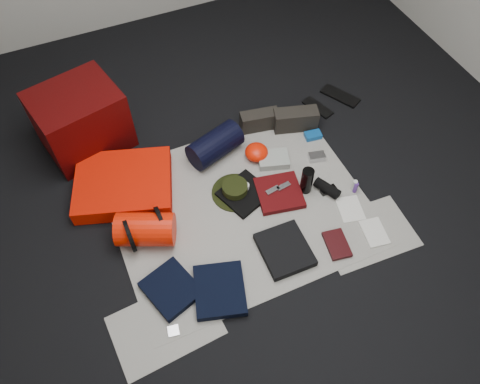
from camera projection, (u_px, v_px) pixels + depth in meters
name	position (u px, v px, depth m)	size (l,w,h in m)	color
floor	(240.00, 209.00, 3.06)	(4.50, 4.50, 0.02)	black
newspaper_mat	(240.00, 208.00, 3.05)	(1.60, 1.30, 0.01)	#B3B0A5
newspaper_sheet_front_left	(165.00, 325.00, 2.60)	(0.58, 0.40, 0.00)	#B3B0A5
newspaper_sheet_front_right	(367.00, 233.00, 2.94)	(0.58, 0.40, 0.00)	#B3B0A5
red_cabinet	(81.00, 120.00, 3.20)	(0.55, 0.46, 0.46)	#440505
sleeping_pad	(124.00, 184.00, 3.09)	(0.62, 0.51, 0.11)	red
stuff_sack	(146.00, 229.00, 2.83)	(0.21, 0.21, 0.35)	red
sack_strap_left	(129.00, 235.00, 2.81)	(0.22, 0.22, 0.03)	black
sack_strap_right	(161.00, 223.00, 2.85)	(0.22, 0.22, 0.03)	black
navy_duffel	(215.00, 145.00, 3.23)	(0.20, 0.20, 0.38)	black
boonie_brim	(235.00, 192.00, 3.12)	(0.31, 0.31, 0.01)	black
boonie_crown	(235.00, 189.00, 3.08)	(0.17, 0.17, 0.07)	black
hiking_boot_left	(260.00, 120.00, 3.41)	(0.28, 0.10, 0.14)	black
hiking_boot_right	(296.00, 119.00, 3.40)	(0.32, 0.12, 0.16)	black
flip_flop_left	(318.00, 107.00, 3.58)	(0.09, 0.25, 0.01)	black
flip_flop_right	(340.00, 96.00, 3.65)	(0.11, 0.30, 0.02)	black
trousers_navy_a	(171.00, 289.00, 2.70)	(0.26, 0.30, 0.05)	black
trousers_navy_b	(220.00, 290.00, 2.69)	(0.29, 0.33, 0.05)	black
trousers_charcoal	(285.00, 250.00, 2.84)	(0.28, 0.32, 0.05)	black
black_tshirt	(244.00, 194.00, 3.10)	(0.29, 0.27, 0.03)	black
red_shirt	(279.00, 193.00, 3.09)	(0.29, 0.29, 0.04)	#4A0809
orange_stuff_sack	(256.00, 152.00, 3.25)	(0.16, 0.16, 0.11)	red
first_aid_pouch	(273.00, 159.00, 3.25)	(0.21, 0.16, 0.05)	gray
water_bottle	(307.00, 181.00, 3.05)	(0.08, 0.08, 0.20)	black
speaker	(327.00, 188.00, 3.10)	(0.07, 0.07, 0.18)	black
compact_camera	(317.00, 157.00, 3.27)	(0.11, 0.07, 0.04)	#B4B4B9
cyan_case	(313.00, 135.00, 3.39)	(0.12, 0.07, 0.04)	#0E4B90
toiletry_purple	(355.00, 188.00, 3.09)	(0.03, 0.03, 0.08)	#4D277F
toiletry_clear	(354.00, 185.00, 3.10)	(0.03, 0.03, 0.09)	#B9BEB9
paperback_book	(337.00, 244.00, 2.88)	(0.13, 0.20, 0.03)	black
map_booklet	(374.00, 232.00, 2.94)	(0.14, 0.20, 0.01)	silver
map_printout	(350.00, 209.00, 3.04)	(0.15, 0.19, 0.01)	silver
sunglasses	(328.00, 190.00, 3.12)	(0.11, 0.04, 0.03)	black
key_cluster	(173.00, 331.00, 2.57)	(0.06, 0.06, 0.01)	#B4B4B9
tape_roll	(245.00, 186.00, 3.09)	(0.05, 0.05, 0.04)	silver
energy_bar_a	(273.00, 190.00, 3.07)	(0.10, 0.04, 0.01)	#B4B4B9
energy_bar_b	(283.00, 186.00, 3.09)	(0.10, 0.04, 0.01)	#B4B4B9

